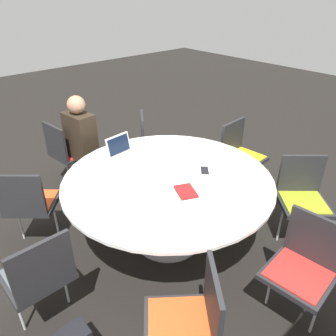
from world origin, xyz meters
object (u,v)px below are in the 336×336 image
Objects in this scene: chair_2 at (39,273)px; chair_5 at (303,194)px; chair_0 at (67,150)px; person_0 at (82,138)px; chair_3 at (190,319)px; chair_6 at (240,151)px; laptop at (123,152)px; spiral_notebook at (186,191)px; chair_1 at (29,201)px; chair_7 at (153,140)px; chair_4 at (304,264)px; cell_phone at (205,170)px.

chair_2 is 2.38m from chair_5.
person_0 is (-0.11, 0.23, 0.19)m from chair_0.
chair_0 is at bearing -160.96° from person_0.
chair_6 is at bearing -20.96° from chair_3.
chair_2 is at bearing -156.38° from laptop.
chair_3 is (0.51, 2.60, 0.00)m from chair_0.
spiral_notebook is at bearing -9.75° from chair_2.
chair_1 is at bearing 46.34° from chair_3.
chair_7 reaches higher than spiral_notebook.
chair_2 is at bearing 46.26° from chair_4.
person_0 reaches higher than chair_6.
laptop reaches higher than spiral_notebook.
chair_4 is at bearing 1.88° from chair_0.
cell_phone is at bearing -67.68° from laptop.
chair_4 is 1.00× the size of chair_7.
laptop is 1.22× the size of spiral_notebook.
laptop reaches higher than chair_6.
chair_0 is 1.00× the size of chair_3.
laptop is (-0.07, 0.73, 0.07)m from person_0.
person_0 is at bearing -43.54° from chair_6.
chair_3 is 1.81m from laptop.
chair_1 is 0.94m from chair_2.
chair_3 is at bearing 1.68° from chair_7.
chair_3 is at bearing -61.88° from chair_2.
chair_2 is 3.41× the size of spiral_notebook.
chair_2 is 1.00× the size of chair_7.
spiral_notebook is at bearing 15.22° from chair_5.
chair_2 is 5.72× the size of cell_phone.
chair_1 is 2.57m from chair_5.
laptop reaches higher than chair_3.
chair_6 is 1.10m from chair_7.
chair_6 reaches higher than cell_phone.
chair_0 and chair_5 have the same top height.
laptop is 0.85m from cell_phone.
chair_3 is 1.00× the size of chair_7.
cell_phone is (-1.62, 0.04, 0.22)m from chair_2.
person_0 is at bearing -72.15° from cell_phone.
chair_5 is (-0.82, -0.46, 0.00)m from chair_4.
chair_2 is at bearing -38.46° from chair_0.
chair_0 is 1.00× the size of chair_6.
chair_0 is at bearing -71.08° from cell_phone.
chair_4 is 0.71× the size of person_0.
chair_2 is (1.04, 1.65, 0.00)m from chair_0.
chair_5 is at bearing 21.12° from chair_0.
chair_5 is 2.43m from person_0.
person_0 reaches higher than chair_7.
chair_2 and chair_4 have the same top height.
person_0 reaches higher than chair_4.
chair_1 is 3.41× the size of spiral_notebook.
chair_5 is (-1.74, -0.23, 0.00)m from chair_3.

